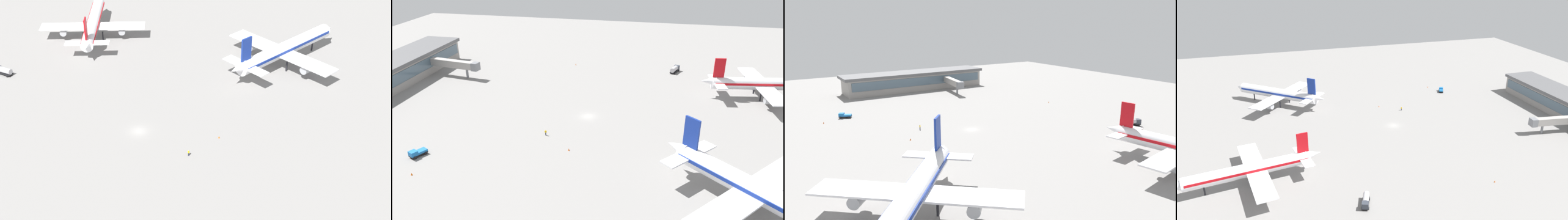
% 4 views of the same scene
% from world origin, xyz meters
% --- Properties ---
extents(ground, '(288.00, 288.00, 0.00)m').
position_xyz_m(ground, '(0.00, 0.00, 0.00)').
color(ground, gray).
extents(airplane_at_gate, '(36.85, 40.85, 15.10)m').
position_xyz_m(airplane_at_gate, '(38.62, 43.54, 5.49)').
color(airplane_at_gate, white).
rests_on(airplane_at_gate, ground).
extents(airplane_taxiing, '(36.85, 45.52, 13.88)m').
position_xyz_m(airplane_taxiing, '(-27.99, 56.96, 5.05)').
color(airplane_taxiing, white).
rests_on(airplane_taxiing, ground).
extents(fuel_truck, '(6.57, 3.90, 2.50)m').
position_xyz_m(fuel_truck, '(-48.71, 26.11, 1.39)').
color(fuel_truck, black).
rests_on(fuel_truck, ground).
extents(pushback_tractor, '(4.79, 3.67, 1.90)m').
position_xyz_m(pushback_tractor, '(32.43, -38.05, 0.97)').
color(pushback_tractor, black).
rests_on(pushback_tractor, ground).
extents(ground_crew_worker, '(0.41, 0.58, 1.67)m').
position_xyz_m(ground_crew_worker, '(14.64, -9.15, 0.85)').
color(ground_crew_worker, '#1E2338').
rests_on(ground_crew_worker, ground).
extents(jet_bridge, '(6.12, 23.88, 6.74)m').
position_xyz_m(jet_bridge, '(-25.33, -59.82, 5.14)').
color(jet_bridge, '#9E9993').
rests_on(jet_bridge, ground).
extents(safety_cone_near_gate, '(0.44, 0.44, 0.60)m').
position_xyz_m(safety_cone_near_gate, '(40.48, -34.23, 0.30)').
color(safety_cone_near_gate, '#EA590C').
rests_on(safety_cone_near_gate, ground).
extents(safety_cone_mid_apron, '(0.44, 0.44, 0.60)m').
position_xyz_m(safety_cone_mid_apron, '(-49.49, -15.98, 0.30)').
color(safety_cone_mid_apron, '#EA590C').
rests_on(safety_cone_mid_apron, ground).
extents(safety_cone_far_side, '(0.44, 0.44, 0.60)m').
position_xyz_m(safety_cone_far_side, '(21.54, -0.56, 0.30)').
color(safety_cone_far_side, '#EA590C').
rests_on(safety_cone_far_side, ground).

